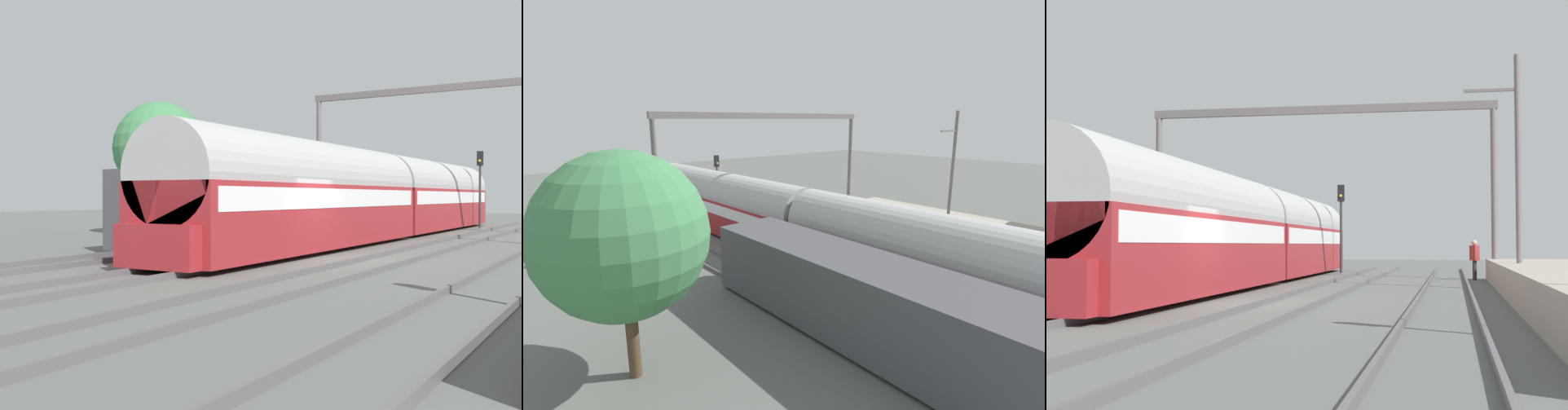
# 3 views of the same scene
# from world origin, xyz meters

# --- Properties ---
(ground) EXTENTS (120.00, 120.00, 0.00)m
(ground) POSITION_xyz_m (0.00, 0.00, 0.00)
(ground) COLOR #5C5F59
(track_far_west) EXTENTS (1.52, 60.00, 0.16)m
(track_far_west) POSITION_xyz_m (-5.73, 0.00, 0.08)
(track_far_west) COLOR #5A585B
(track_far_west) RESTS_ON ground
(track_west) EXTENTS (1.52, 60.00, 0.16)m
(track_west) POSITION_xyz_m (-1.91, 0.00, 0.08)
(track_west) COLOR #5A585B
(track_west) RESTS_ON ground
(passenger_train) EXTENTS (2.93, 32.85, 3.82)m
(passenger_train) POSITION_xyz_m (-1.91, 10.32, 1.97)
(passenger_train) COLOR maroon
(passenger_train) RESTS_ON ground
(freight_car) EXTENTS (2.80, 13.00, 2.70)m
(freight_car) POSITION_xyz_m (-5.73, 3.89, 1.47)
(freight_car) COLOR #47474C
(freight_car) RESTS_ON ground
(person_crossing) EXTENTS (0.43, 0.46, 1.73)m
(person_crossing) POSITION_xyz_m (6.84, 14.92, 1.03)
(person_crossing) COLOR #2C2C2C
(person_crossing) RESTS_ON ground
(railway_signal_far) EXTENTS (0.36, 0.30, 4.75)m
(railway_signal_far) POSITION_xyz_m (0.01, 22.43, 3.05)
(railway_signal_far) COLOR #2D2D33
(railway_signal_far) RESTS_ON ground
(catenary_gantry) EXTENTS (15.86, 0.28, 7.86)m
(catenary_gantry) POSITION_xyz_m (0.00, 15.56, 5.87)
(catenary_gantry) COLOR slate
(catenary_gantry) RESTS_ON ground
(catenary_pole_east_mid) EXTENTS (1.90, 0.20, 8.00)m
(catenary_pole_east_mid) POSITION_xyz_m (8.08, 7.61, 4.15)
(catenary_pole_east_mid) COLOR slate
(catenary_pole_east_mid) RESTS_ON ground
(tree_west_background) EXTENTS (4.73, 4.73, 6.72)m
(tree_west_background) POSITION_xyz_m (-12.40, 6.75, 4.35)
(tree_west_background) COLOR #4C3826
(tree_west_background) RESTS_ON ground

